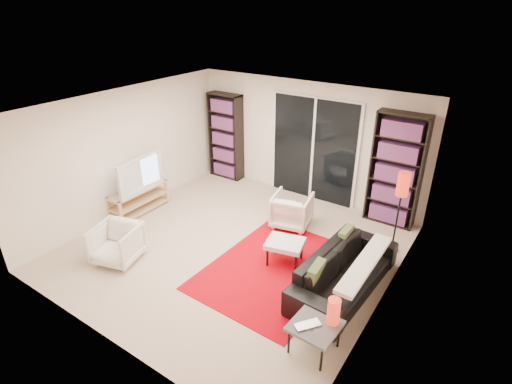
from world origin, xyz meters
TOP-DOWN VIEW (x-y plane):
  - floor at (0.00, 0.00)m, footprint 5.00×5.00m
  - wall_back at (0.00, 2.50)m, footprint 5.00×0.02m
  - wall_front at (0.00, -2.50)m, footprint 5.00×0.02m
  - wall_left at (-2.50, 0.00)m, footprint 0.02×5.00m
  - wall_right at (2.50, 0.00)m, footprint 0.02×5.00m
  - ceiling at (0.00, 0.00)m, footprint 5.00×5.00m
  - sliding_door at (0.20, 2.46)m, footprint 1.92×0.08m
  - bookshelf_left at (-1.95, 2.33)m, footprint 0.80×0.30m
  - bookshelf_right at (1.90, 2.33)m, footprint 0.90×0.30m
  - tv_stand at (-2.32, -0.01)m, footprint 0.40×1.25m
  - tv at (-2.30, -0.01)m, footprint 0.30×1.18m
  - rug at (0.90, -0.11)m, footprint 1.92×2.56m
  - sofa at (1.96, 0.04)m, footprint 0.94×2.11m
  - armchair_back at (0.44, 1.20)m, footprint 0.80×0.82m
  - armchair_front at (-1.33, -1.32)m, footprint 0.83×0.84m
  - ottoman at (0.93, 0.11)m, footprint 0.67×0.59m
  - side_table at (2.11, -1.22)m, footprint 0.57×0.57m
  - laptop at (2.08, -1.31)m, footprint 0.34×0.36m
  - table_lamp at (2.26, -1.07)m, footprint 0.15×0.15m
  - floor_lamp at (2.26, 1.42)m, footprint 0.21×0.21m

SIDE VIEW (x-z plane):
  - floor at x=0.00m, z-range 0.00..0.00m
  - rug at x=0.90m, z-range 0.00..0.01m
  - tv_stand at x=-2.32m, z-range 0.01..0.51m
  - sofa at x=1.96m, z-range 0.00..0.60m
  - armchair_front at x=-1.33m, z-range 0.00..0.62m
  - armchair_back at x=0.44m, z-range 0.00..0.63m
  - ottoman at x=0.93m, z-range 0.15..0.55m
  - side_table at x=2.11m, z-range 0.16..0.56m
  - laptop at x=2.08m, z-range 0.40..0.42m
  - table_lamp at x=2.26m, z-range 0.40..0.74m
  - tv at x=-2.30m, z-range 0.50..1.17m
  - bookshelf_left at x=-1.95m, z-range 0.00..1.95m
  - sliding_door at x=0.20m, z-range -0.03..2.13m
  - bookshelf_right at x=1.90m, z-range 0.00..2.10m
  - floor_lamp at x=2.26m, z-range 0.38..1.80m
  - wall_back at x=0.00m, z-range 0.00..2.40m
  - wall_front at x=0.00m, z-range 0.00..2.40m
  - wall_left at x=-2.50m, z-range 0.00..2.40m
  - wall_right at x=2.50m, z-range 0.00..2.40m
  - ceiling at x=0.00m, z-range 2.39..2.41m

